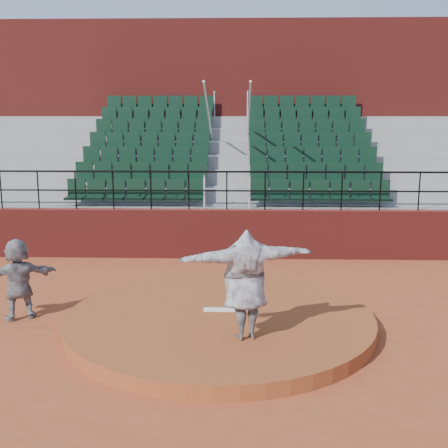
{
  "coord_description": "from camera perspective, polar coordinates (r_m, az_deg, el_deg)",
  "views": [
    {
      "loc": [
        0.36,
        -9.59,
        3.76
      ],
      "look_at": [
        0.0,
        2.5,
        1.4
      ],
      "focal_mm": 45.0,
      "sensor_mm": 36.0,
      "label": 1
    }
  ],
  "objects": [
    {
      "name": "pitcher",
      "position": [
        8.89,
        2.19,
        -6.16
      ],
      "size": [
        2.25,
        1.19,
        1.77
      ],
      "primitive_type": "imported",
      "rotation": [
        0.0,
        0.0,
        3.43
      ],
      "color": "black",
      "rests_on": "pitchers_mound"
    },
    {
      "name": "seating_deck",
      "position": [
        18.38,
        0.57,
        3.83
      ],
      "size": [
        24.0,
        5.97,
        4.63
      ],
      "color": "gray",
      "rests_on": "ground"
    },
    {
      "name": "boundary_wall",
      "position": [
        14.92,
        0.28,
        -0.99
      ],
      "size": [
        24.0,
        0.3,
        1.3
      ],
      "primitive_type": "cube",
      "color": "maroon",
      "rests_on": "ground"
    },
    {
      "name": "pitchers_mound",
      "position": [
        10.26,
        -0.42,
        -9.71
      ],
      "size": [
        5.5,
        5.5,
        0.25
      ],
      "primitive_type": "cylinder",
      "color": "#964721",
      "rests_on": "ground"
    },
    {
      "name": "fielder",
      "position": [
        11.13,
        -20.17,
        -5.25
      ],
      "size": [
        1.47,
        1.07,
        1.54
      ],
      "primitive_type": "imported",
      "rotation": [
        0.0,
        0.0,
        3.63
      ],
      "color": "black",
      "rests_on": "ground"
    },
    {
      "name": "wall_railing",
      "position": [
        14.7,
        0.29,
        4.28
      ],
      "size": [
        24.04,
        0.05,
        1.03
      ],
      "color": "black",
      "rests_on": "boundary_wall"
    },
    {
      "name": "ground",
      "position": [
        10.31,
        -0.42,
        -10.36
      ],
      "size": [
        90.0,
        90.0,
        0.0
      ],
      "primitive_type": "plane",
      "color": "#A24724",
      "rests_on": "ground"
    },
    {
      "name": "press_box_facade",
      "position": [
        22.19,
        0.78,
        10.51
      ],
      "size": [
        24.0,
        3.0,
        7.1
      ],
      "primitive_type": "cube",
      "color": "maroon",
      "rests_on": "ground"
    },
    {
      "name": "pitching_rubber",
      "position": [
        10.35,
        -0.39,
        -8.69
      ],
      "size": [
        0.6,
        0.15,
        0.03
      ],
      "primitive_type": "cube",
      "color": "white",
      "rests_on": "pitchers_mound"
    }
  ]
}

